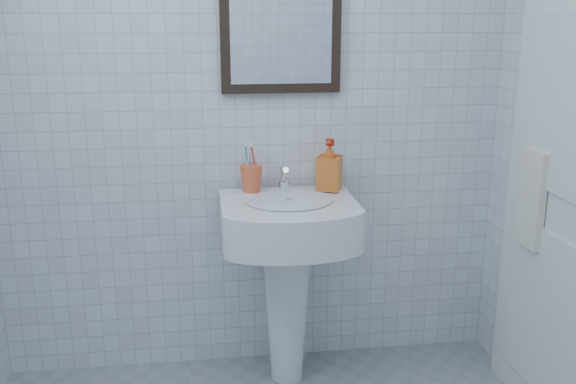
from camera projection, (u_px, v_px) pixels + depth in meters
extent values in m
cube|color=silver|center=(251.00, 90.00, 2.70)|extent=(2.20, 0.02, 2.50)
cone|color=white|center=(287.00, 306.00, 2.77)|extent=(0.21, 0.21, 0.68)
cube|color=white|center=(288.00, 220.00, 2.62)|extent=(0.55, 0.39, 0.17)
cube|color=white|center=(283.00, 193.00, 2.74)|extent=(0.55, 0.10, 0.03)
cylinder|color=white|center=(289.00, 201.00, 2.57)|extent=(0.34, 0.34, 0.01)
cylinder|color=silver|center=(284.00, 186.00, 2.71)|extent=(0.05, 0.05, 0.05)
cylinder|color=silver|center=(285.00, 174.00, 2.68)|extent=(0.02, 0.09, 0.07)
cylinder|color=silver|center=(283.00, 176.00, 2.72)|extent=(0.03, 0.05, 0.08)
imported|color=#DC4E15|center=(330.00, 165.00, 2.72)|extent=(0.13, 0.13, 0.22)
cube|color=black|center=(281.00, 17.00, 2.62)|extent=(0.50, 0.04, 0.62)
cube|color=white|center=(281.00, 17.00, 2.60)|extent=(0.42, 0.00, 0.54)
cube|color=silver|center=(569.00, 176.00, 2.29)|extent=(0.04, 0.80, 2.00)
torus|color=silver|center=(541.00, 153.00, 2.43)|extent=(0.01, 0.18, 0.18)
cube|color=silver|center=(532.00, 199.00, 2.47)|extent=(0.03, 0.16, 0.38)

